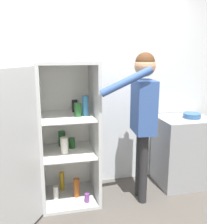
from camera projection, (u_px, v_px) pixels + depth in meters
name	position (u px, v px, depth m)	size (l,w,h in m)	color
wall_back	(84.00, 89.00, 3.33)	(7.00, 0.06, 2.55)	silver
refrigerator	(59.00, 137.00, 2.93)	(1.03, 1.20, 1.65)	#B7BABC
person	(143.00, 107.00, 2.94)	(0.67, 0.50, 1.74)	#262628
counter	(182.00, 151.00, 3.47)	(0.67, 0.56, 0.91)	gray
bowl	(192.00, 116.00, 3.36)	(0.22, 0.22, 0.06)	#335B8E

